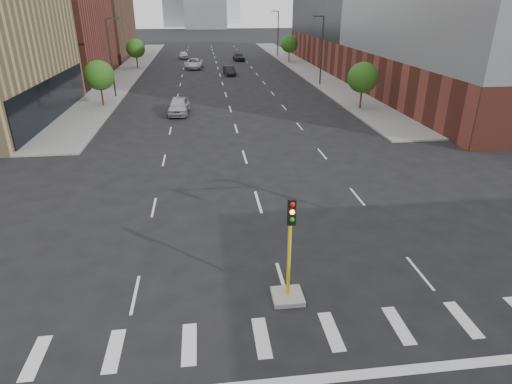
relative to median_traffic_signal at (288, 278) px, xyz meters
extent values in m
cube|color=gray|center=(-15.00, 65.03, -0.90)|extent=(5.00, 92.00, 0.15)
cube|color=gray|center=(15.00, 65.03, -0.90)|extent=(5.00, 92.00, 0.15)
cube|color=brown|center=(-27.50, 57.03, 5.03)|extent=(20.00, 22.00, 12.00)
cube|color=brown|center=(-27.50, 83.03, 5.53)|extent=(20.00, 24.00, 13.00)
cube|color=brown|center=(29.50, 51.03, 1.53)|extent=(24.00, 70.00, 5.00)
cube|color=#999993|center=(0.00, 0.03, -0.87)|extent=(1.20, 1.20, 0.20)
cylinder|color=gold|center=(0.00, 0.03, 0.83)|extent=(0.14, 0.14, 3.20)
cube|color=black|center=(0.00, -0.15, 2.93)|extent=(0.28, 0.18, 1.00)
sphere|color=red|center=(0.00, -0.25, 3.28)|extent=(0.18, 0.18, 0.18)
sphere|color=orange|center=(0.00, -0.25, 2.98)|extent=(0.18, 0.18, 0.18)
sphere|color=#0C7F19|center=(0.00, -0.25, 2.68)|extent=(0.18, 0.18, 0.18)
cylinder|color=#2D2D30|center=(13.50, 46.03, 3.53)|extent=(0.20, 0.20, 9.00)
cube|color=#2D2D30|center=(12.70, 46.03, 8.03)|extent=(1.40, 0.22, 0.15)
cylinder|color=#2D2D30|center=(13.50, 81.03, 3.53)|extent=(0.20, 0.20, 9.00)
cube|color=#2D2D30|center=(12.70, 81.03, 8.03)|extent=(1.40, 0.22, 0.15)
cylinder|color=#2D2D30|center=(-13.50, 41.03, 3.53)|extent=(0.20, 0.20, 9.00)
cube|color=#2D2D30|center=(-12.70, 41.03, 8.03)|extent=(1.40, 0.22, 0.15)
cylinder|color=#382619|center=(-14.00, 36.03, 0.05)|extent=(0.20, 0.20, 1.75)
sphere|color=#235216|center=(-14.00, 36.03, 2.43)|extent=(3.20, 3.20, 3.20)
cylinder|color=#382619|center=(-14.00, 66.03, 0.05)|extent=(0.20, 0.20, 1.75)
sphere|color=#235216|center=(-14.00, 66.03, 2.43)|extent=(3.20, 3.20, 3.20)
cylinder|color=#382619|center=(14.00, 31.03, 0.05)|extent=(0.20, 0.20, 1.75)
sphere|color=#235216|center=(14.00, 31.03, 2.43)|extent=(3.20, 3.20, 3.20)
cylinder|color=#382619|center=(14.00, 71.03, 0.05)|extent=(0.20, 0.20, 1.75)
sphere|color=#235216|center=(14.00, 71.03, 2.43)|extent=(3.20, 3.20, 3.20)
imported|color=#B0B0B5|center=(-5.44, 31.41, -0.11)|extent=(2.36, 5.18, 1.72)
imported|color=black|center=(1.50, 56.78, -0.27)|extent=(1.93, 4.39, 1.40)
imported|color=silver|center=(-4.11, 64.98, -0.14)|extent=(3.21, 6.19, 1.67)
imported|color=black|center=(4.60, 74.89, -0.25)|extent=(2.15, 5.05, 1.45)
imported|color=#B9BABE|center=(-6.44, 79.55, -0.24)|extent=(2.09, 4.44, 1.47)
camera|label=1|loc=(-2.92, -13.39, 9.71)|focal=30.00mm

